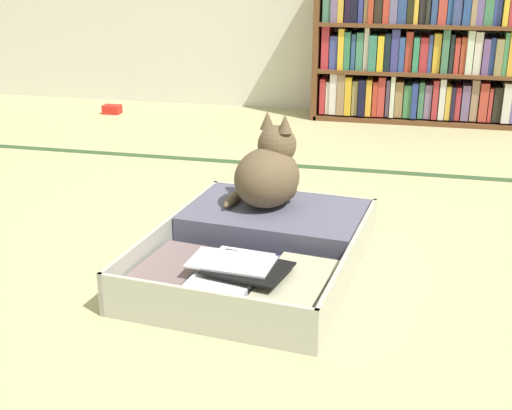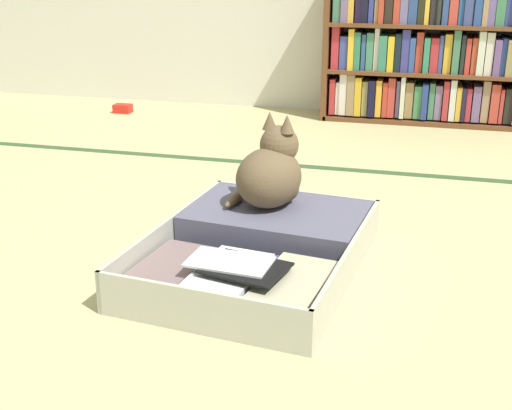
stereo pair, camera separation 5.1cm
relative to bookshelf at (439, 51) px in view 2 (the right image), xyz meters
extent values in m
plane|color=tan|center=(-0.44, -2.25, -0.39)|extent=(10.00, 10.00, 0.00)
cube|color=#314E29|center=(-0.44, -1.00, -0.39)|extent=(4.80, 0.05, 0.00)
cube|color=brown|center=(-0.60, 0.00, 0.01)|extent=(0.03, 0.25, 0.80)
cube|color=brown|center=(0.01, 0.00, -0.38)|extent=(1.20, 0.25, 0.02)
cube|color=brown|center=(0.01, 0.00, -0.12)|extent=(1.17, 0.25, 0.02)
cube|color=#B82D2F|center=(-0.55, 0.00, -0.26)|extent=(0.03, 0.21, 0.19)
cube|color=silver|center=(-0.52, 0.01, -0.27)|extent=(0.02, 0.21, 0.18)
cube|color=silver|center=(-0.49, 0.00, -0.24)|extent=(0.04, 0.21, 0.23)
cube|color=#9B7C59|center=(-0.45, -0.01, -0.24)|extent=(0.04, 0.21, 0.23)
cube|color=gold|center=(-0.41, -0.01, -0.25)|extent=(0.04, 0.21, 0.21)
cube|color=#8F844D|center=(-0.37, 0.00, -0.26)|extent=(0.03, 0.21, 0.19)
cube|color=black|center=(-0.33, -0.01, -0.26)|extent=(0.04, 0.21, 0.20)
cube|color=gold|center=(-0.30, 0.00, -0.26)|extent=(0.03, 0.21, 0.20)
cube|color=#BB3A27|center=(-0.26, 0.00, -0.26)|extent=(0.03, 0.21, 0.19)
cube|color=#C03D35|center=(-0.23, 0.00, -0.25)|extent=(0.04, 0.21, 0.21)
cube|color=slate|center=(-0.19, 0.01, -0.26)|extent=(0.02, 0.21, 0.20)
cube|color=silver|center=(-0.17, -0.01, -0.24)|extent=(0.02, 0.21, 0.22)
cube|color=#96774B|center=(-0.13, 0.01, -0.26)|extent=(0.04, 0.21, 0.19)
cube|color=#41824F|center=(-0.09, 0.01, -0.27)|extent=(0.04, 0.21, 0.18)
cube|color=navy|center=(-0.05, -0.01, -0.26)|extent=(0.03, 0.21, 0.19)
cube|color=#427C58|center=(-0.01, 0.01, -0.26)|extent=(0.03, 0.21, 0.19)
cube|color=slate|center=(0.02, 0.01, -0.26)|extent=(0.04, 0.21, 0.18)
cube|color=#B03337|center=(0.06, 0.00, -0.25)|extent=(0.03, 0.21, 0.21)
cube|color=silver|center=(0.09, 0.00, -0.25)|extent=(0.03, 0.21, 0.22)
cube|color=gold|center=(0.13, 0.00, -0.27)|extent=(0.03, 0.21, 0.18)
cube|color=#201A2D|center=(0.15, 0.00, -0.27)|extent=(0.02, 0.21, 0.18)
cube|color=#B1303A|center=(0.18, 0.01, -0.27)|extent=(0.03, 0.21, 0.18)
cube|color=slate|center=(0.22, 0.00, -0.26)|extent=(0.04, 0.21, 0.19)
cube|color=#9E7B5F|center=(0.26, 0.01, -0.25)|extent=(0.04, 0.21, 0.22)
cube|color=#BA3F31|center=(0.31, 0.00, -0.25)|extent=(0.04, 0.21, 0.20)
cube|color=#B53733|center=(0.34, 0.00, -0.27)|extent=(0.02, 0.21, 0.18)
cube|color=black|center=(0.38, 0.01, -0.26)|extent=(0.04, 0.21, 0.18)
cube|color=brown|center=(0.01, 0.00, 0.13)|extent=(1.17, 0.25, 0.02)
cube|color=#BD2F38|center=(-0.55, 0.01, 0.01)|extent=(0.04, 0.21, 0.23)
cube|color=#3D478F|center=(-0.50, 0.01, -0.02)|extent=(0.04, 0.21, 0.18)
cube|color=yellow|center=(-0.46, 0.00, 0.00)|extent=(0.03, 0.21, 0.22)
cube|color=#337A54|center=(-0.43, 0.00, -0.01)|extent=(0.03, 0.21, 0.20)
cube|color=#2F5482|center=(-0.39, 0.01, -0.01)|extent=(0.02, 0.21, 0.19)
cube|color=#428363|center=(-0.36, 0.00, -0.01)|extent=(0.04, 0.21, 0.20)
cube|color=silver|center=(-0.32, 0.00, 0.01)|extent=(0.02, 0.21, 0.23)
cube|color=#377E64|center=(-0.29, -0.01, -0.01)|extent=(0.04, 0.21, 0.19)
cube|color=gold|center=(-0.25, -0.01, -0.01)|extent=(0.03, 0.21, 0.19)
cube|color=black|center=(-0.21, -0.01, -0.01)|extent=(0.03, 0.21, 0.20)
cube|color=#3B3B8A|center=(-0.17, 0.00, 0.00)|extent=(0.04, 0.21, 0.22)
cube|color=#304F94|center=(-0.13, 0.00, -0.02)|extent=(0.03, 0.21, 0.18)
cube|color=#C1402E|center=(-0.10, 0.01, 0.00)|extent=(0.04, 0.21, 0.21)
cube|color=#338660|center=(-0.06, 0.00, -0.01)|extent=(0.03, 0.21, 0.18)
cube|color=#B42E33|center=(-0.02, 0.01, -0.02)|extent=(0.04, 0.21, 0.18)
cube|color=#3A4A8B|center=(0.01, 0.01, -0.01)|extent=(0.02, 0.21, 0.20)
cube|color=gold|center=(0.05, 0.01, 0.00)|extent=(0.04, 0.21, 0.20)
cube|color=#427656|center=(0.09, 0.00, 0.01)|extent=(0.04, 0.21, 0.23)
cube|color=black|center=(0.12, 0.00, -0.01)|extent=(0.02, 0.21, 0.20)
cube|color=#C03A31|center=(0.15, 0.00, -0.01)|extent=(0.02, 0.21, 0.18)
cube|color=#B04229|center=(0.18, 0.01, -0.01)|extent=(0.03, 0.21, 0.19)
cube|color=silver|center=(0.21, 0.00, 0.01)|extent=(0.03, 0.21, 0.22)
cube|color=silver|center=(0.25, 0.00, 0.00)|extent=(0.04, 0.21, 0.22)
cube|color=#6B4D88|center=(0.29, -0.01, -0.01)|extent=(0.03, 0.21, 0.18)
cube|color=navy|center=(0.32, 0.00, -0.01)|extent=(0.02, 0.21, 0.19)
cube|color=#928354|center=(0.36, -0.01, -0.01)|extent=(0.04, 0.21, 0.19)
cube|color=#477A62|center=(-0.55, 0.00, 0.23)|extent=(0.04, 0.21, 0.17)
cube|color=slate|center=(-0.50, 0.00, 0.25)|extent=(0.04, 0.21, 0.22)
cube|color=gold|center=(-0.47, 0.00, 0.24)|extent=(0.03, 0.21, 0.20)
cube|color=black|center=(-0.44, 0.00, 0.23)|extent=(0.03, 0.21, 0.17)
cube|color=black|center=(-0.40, 0.01, 0.25)|extent=(0.04, 0.21, 0.22)
cube|color=#343C90|center=(-0.36, 0.01, 0.23)|extent=(0.03, 0.21, 0.18)
cube|color=#A4855B|center=(-0.34, 0.00, 0.23)|extent=(0.02, 0.21, 0.18)
cube|color=#B93F2A|center=(-0.31, -0.01, 0.25)|extent=(0.03, 0.21, 0.21)
cube|color=#2B231A|center=(-0.27, 0.00, 0.25)|extent=(0.04, 0.21, 0.22)
cube|color=#C03E2D|center=(-0.23, 0.00, 0.24)|extent=(0.03, 0.21, 0.20)
cube|color=slate|center=(-0.19, 0.00, 0.25)|extent=(0.04, 0.21, 0.21)
cube|color=#2D4885|center=(-0.15, 0.00, 0.25)|extent=(0.04, 0.21, 0.21)
cube|color=#282817|center=(-0.11, 0.00, 0.25)|extent=(0.03, 0.21, 0.21)
cube|color=yellow|center=(-0.08, 0.01, 0.23)|extent=(0.02, 0.21, 0.18)
cube|color=#262224|center=(-0.05, 0.01, 0.24)|extent=(0.03, 0.21, 0.20)
cube|color=#272B24|center=(-0.02, 0.00, 0.25)|extent=(0.02, 0.21, 0.22)
cube|color=#314D86|center=(0.01, 0.01, 0.24)|extent=(0.03, 0.21, 0.20)
cube|color=#C34339|center=(0.05, 0.00, 0.23)|extent=(0.04, 0.21, 0.18)
cube|color=#285295|center=(0.09, 0.01, 0.24)|extent=(0.03, 0.21, 0.19)
cube|color=#3C4882|center=(0.13, 0.00, 0.24)|extent=(0.04, 0.21, 0.19)
cube|color=#2A498D|center=(0.17, -0.01, 0.25)|extent=(0.04, 0.21, 0.22)
cube|color=#A2835F|center=(0.21, -0.01, 0.23)|extent=(0.03, 0.21, 0.18)
cube|color=slate|center=(0.24, 0.00, 0.24)|extent=(0.03, 0.21, 0.19)
cube|color=#3F7D55|center=(0.28, 0.01, 0.24)|extent=(0.04, 0.21, 0.20)
cube|color=navy|center=(0.33, 0.01, 0.24)|extent=(0.04, 0.21, 0.20)
cube|color=#B7B7A5|center=(-0.51, -2.24, -0.38)|extent=(0.62, 0.45, 0.01)
cube|color=#B7B7A5|center=(-0.53, -2.43, -0.33)|extent=(0.58, 0.07, 0.12)
cube|color=#B7B7A5|center=(-0.79, -2.21, -0.33)|extent=(0.05, 0.39, 0.12)
cube|color=#B7B7A5|center=(-0.23, -2.27, -0.33)|extent=(0.05, 0.39, 0.12)
cube|color=#4E4E5B|center=(-0.51, -2.24, -0.37)|extent=(0.59, 0.43, 0.01)
cube|color=#B7B7A5|center=(-0.46, -1.85, -0.38)|extent=(0.62, 0.45, 0.01)
cube|color=#B7B7A5|center=(-0.44, -1.66, -0.33)|extent=(0.58, 0.07, 0.12)
cube|color=#B7B7A5|center=(-0.75, -1.82, -0.33)|extent=(0.05, 0.39, 0.12)
cube|color=#B7B7A5|center=(-0.18, -1.88, -0.33)|extent=(0.05, 0.39, 0.12)
cube|color=#4E4E5B|center=(-0.46, -1.85, -0.37)|extent=(0.59, 0.43, 0.01)
cylinder|color=black|center=(-0.49, -2.05, -0.37)|extent=(0.56, 0.08, 0.02)
cube|color=tan|center=(-0.68, -2.23, -0.36)|extent=(0.19, 0.34, 0.02)
cube|color=navy|center=(-0.69, -2.22, -0.34)|extent=(0.20, 0.33, 0.02)
cube|color=#75605F|center=(-0.69, -2.22, -0.32)|extent=(0.21, 0.33, 0.01)
cube|color=#8770A3|center=(-0.51, -2.24, -0.36)|extent=(0.20, 0.31, 0.01)
cube|color=black|center=(-0.51, -2.23, -0.35)|extent=(0.20, 0.30, 0.01)
cube|color=#3E3E72|center=(-0.50, -2.23, -0.33)|extent=(0.20, 0.34, 0.02)
cube|color=silver|center=(-0.51, -2.25, -0.31)|extent=(0.20, 0.30, 0.02)
cube|color=silver|center=(-0.34, -2.26, -0.36)|extent=(0.19, 0.34, 0.02)
cube|color=slate|center=(-0.32, -2.27, -0.34)|extent=(0.21, 0.35, 0.02)
cube|color=silver|center=(-0.33, -2.26, -0.33)|extent=(0.20, 0.32, 0.02)
cube|color=#AEAA8A|center=(-0.33, -2.25, -0.31)|extent=(0.21, 0.34, 0.01)
cube|color=white|center=(-0.51, -2.24, -0.28)|extent=(0.23, 0.15, 0.01)
cube|color=black|center=(-0.46, -2.25, -0.28)|extent=(0.24, 0.20, 0.01)
cube|color=#56556A|center=(-0.46, -1.85, -0.32)|extent=(0.58, 0.42, 0.11)
cylinder|color=black|center=(-0.60, -1.66, -0.33)|extent=(0.02, 0.02, 0.11)
cylinder|color=black|center=(-0.29, -1.69, -0.33)|extent=(0.02, 0.02, 0.11)
cube|color=white|center=(-0.64, -2.41, -0.29)|extent=(0.03, 0.00, 0.02)
cube|color=red|center=(-0.57, -2.42, -0.34)|extent=(0.04, 0.01, 0.02)
cube|color=white|center=(-0.41, -2.44, -0.36)|extent=(0.04, 0.01, 0.02)
cube|color=red|center=(-0.36, -2.44, -0.36)|extent=(0.04, 0.01, 0.02)
ellipsoid|color=brown|center=(-0.50, -1.83, -0.17)|extent=(0.27, 0.29, 0.19)
ellipsoid|color=brown|center=(-0.47, -1.78, -0.21)|extent=(0.16, 0.13, 0.11)
sphere|color=brown|center=(-0.47, -1.79, -0.08)|extent=(0.12, 0.12, 0.12)
cone|color=brown|center=(-0.45, -1.81, 0.00)|extent=(0.05, 0.05, 0.06)
cone|color=brown|center=(-0.51, -1.78, 0.00)|extent=(0.05, 0.05, 0.06)
sphere|color=gold|center=(-0.43, -1.75, -0.07)|extent=(0.02, 0.02, 0.02)
sphere|color=gold|center=(-0.47, -1.73, -0.07)|extent=(0.02, 0.02, 0.02)
ellipsoid|color=brown|center=(-0.60, -1.83, -0.25)|extent=(0.05, 0.17, 0.03)
cube|color=red|center=(-1.77, -0.21, -0.36)|extent=(0.10, 0.07, 0.05)
camera|label=1|loc=(-0.08, -3.81, 0.49)|focal=47.35mm
camera|label=2|loc=(-0.03, -3.80, 0.49)|focal=47.35mm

